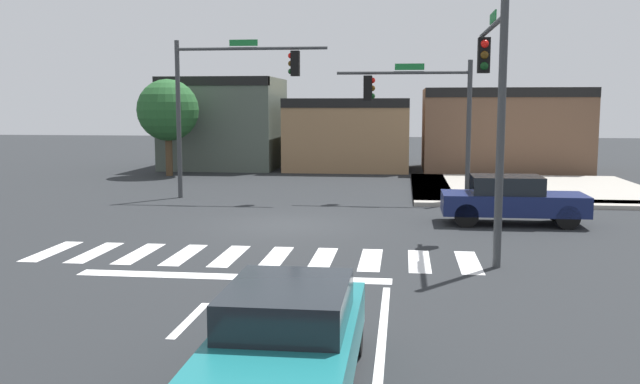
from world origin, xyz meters
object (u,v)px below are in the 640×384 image
Objects in this scene: traffic_signal_southeast at (493,85)px; car_navy at (511,199)px; car_teal at (288,338)px; roadside_tree at (168,110)px; traffic_signal_northeast at (421,104)px; traffic_signal_northwest at (229,87)px.

traffic_signal_southeast is 1.38× the size of car_navy.
traffic_signal_southeast is 5.56m from car_navy.
roadside_tree is at bearing 22.12° from car_teal.
traffic_signal_northwest is at bearing 1.49° from traffic_signal_northeast.
traffic_signal_northwest is 11.67m from car_navy.
traffic_signal_northwest is 1.42× the size of car_navy.
car_teal is (-3.55, -8.99, -3.40)m from traffic_signal_southeast.
traffic_signal_northwest is at bearing -56.96° from roadside_tree.
car_teal is 0.86× the size of roadside_tree.
traffic_signal_northeast is 15.07m from roadside_tree.
traffic_signal_southeast is 12.64m from traffic_signal_northwest.
traffic_signal_southeast reaches higher than car_teal.
car_navy is at bearing -40.13° from roadside_tree.
traffic_signal_northwest is (-8.86, 9.02, 0.21)m from traffic_signal_southeast.
roadside_tree reaches higher than car_teal.
traffic_signal_southeast is at bearing -105.54° from car_navy.
roadside_tree is at bearing -32.35° from traffic_signal_northeast.
roadside_tree is (-12.73, 8.06, -0.30)m from traffic_signal_northeast.
traffic_signal_southeast is 10.25m from car_teal.
car_teal is 14.09m from car_navy.
traffic_signal_northwest is at bearing 154.74° from car_navy.
traffic_signal_northwest reaches higher than car_navy.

